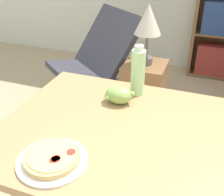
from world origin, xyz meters
name	(u,v)px	position (x,y,z in m)	size (l,w,h in m)	color
dining_table	(134,151)	(-0.10, 0.09, 0.65)	(1.15, 0.85, 0.75)	tan
pizza_on_plate	(52,159)	(-0.32, -0.19, 0.77)	(0.26, 0.26, 0.04)	white
grape_bunch	(119,95)	(-0.24, 0.29, 0.79)	(0.15, 0.11, 0.09)	#93BC5B
drink_bottle	(138,72)	(-0.18, 0.41, 0.87)	(0.07, 0.07, 0.26)	#B7EAA3
lounge_chair_near	(93,77)	(-0.87, 1.38, 0.29)	(0.94, 1.01, 0.88)	black
side_table	(144,93)	(-0.34, 1.27, 0.27)	(0.34, 0.34, 0.55)	brown
table_lamp	(148,22)	(-0.34, 1.27, 0.89)	(0.21, 0.21, 0.48)	#665B51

